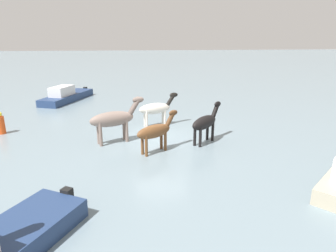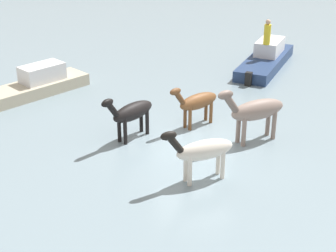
# 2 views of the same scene
# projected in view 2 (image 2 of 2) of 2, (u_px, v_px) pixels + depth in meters

# --- Properties ---
(ground_plane) EXTENTS (213.84, 213.84, 0.00)m
(ground_plane) POSITION_uv_depth(u_px,v_px,m) (192.00, 145.00, 17.27)
(ground_plane) COLOR gray
(horse_dark_mare) EXTENTS (2.29, 1.05, 1.79)m
(horse_dark_mare) POSITION_uv_depth(u_px,v_px,m) (202.00, 151.00, 14.76)
(horse_dark_mare) COLOR silver
(horse_dark_mare) RESTS_ON ground_plane
(horse_lead) EXTENTS (2.00, 1.48, 1.69)m
(horse_lead) POSITION_uv_depth(u_px,v_px,m) (197.00, 102.00, 18.32)
(horse_lead) COLOR brown
(horse_lead) RESTS_ON ground_plane
(horse_chestnut_trailing) EXTENTS (1.90, 1.84, 1.78)m
(horse_chestnut_trailing) POSITION_uv_depth(u_px,v_px,m) (131.00, 112.00, 17.32)
(horse_chestnut_trailing) COLOR black
(horse_chestnut_trailing) RESTS_ON ground_plane
(horse_mid_herd) EXTENTS (2.60, 1.37, 2.06)m
(horse_mid_herd) POSITION_uv_depth(u_px,v_px,m) (255.00, 110.00, 17.08)
(horse_mid_herd) COLOR gray
(horse_mid_herd) RESTS_ON ground_plane
(boat_launch_far) EXTENTS (4.05, 5.53, 1.36)m
(boat_launch_far) POSITION_uv_depth(u_px,v_px,m) (266.00, 60.00, 24.87)
(boat_launch_far) COLOR navy
(boat_launch_far) RESTS_ON ground_plane
(boat_tender_starboard) EXTENTS (4.74, 4.34, 1.35)m
(boat_tender_starboard) POSITION_uv_depth(u_px,v_px,m) (33.00, 87.00, 21.42)
(boat_tender_starboard) COLOR #B7AD93
(boat_tender_starboard) RESTS_ON ground_plane
(person_boatman_standing) EXTENTS (0.32, 0.32, 1.19)m
(person_boatman_standing) POSITION_uv_depth(u_px,v_px,m) (267.00, 33.00, 23.95)
(person_boatman_standing) COLOR yellow
(person_boatman_standing) RESTS_ON boat_launch_far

